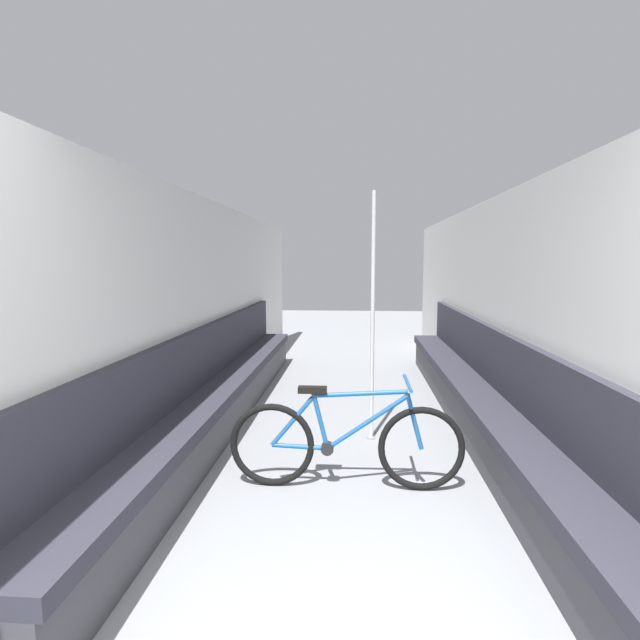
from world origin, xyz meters
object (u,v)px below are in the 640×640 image
Objects in this scene: bench_seat_row_right at (478,398)px; grab_pole_near at (373,321)px; bench_seat_row_left at (220,393)px; bicycle at (345,443)px.

bench_seat_row_right is 2.84× the size of grab_pole_near.
bench_seat_row_left is 3.79× the size of bicycle.
bicycle is 1.27m from grab_pole_near.
bench_seat_row_right is 1.76m from bicycle.
grab_pole_near reaches higher than bicycle.
bench_seat_row_right is at bearing 0.00° from bench_seat_row_left.
grab_pole_near reaches higher than bench_seat_row_right.
bicycle is 0.75× the size of grab_pole_near.
grab_pole_near reaches higher than bench_seat_row_left.
bicycle is (1.25, -1.27, 0.01)m from bench_seat_row_left.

